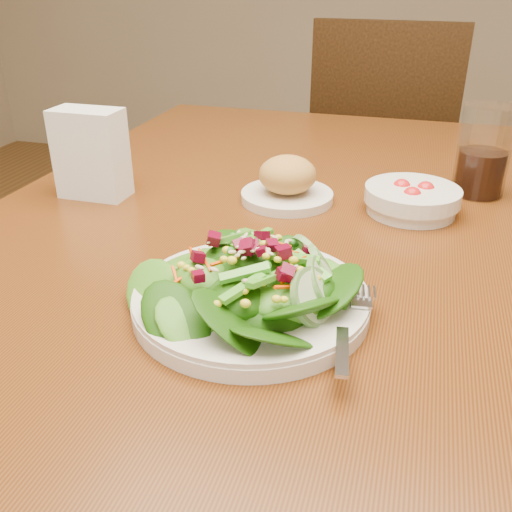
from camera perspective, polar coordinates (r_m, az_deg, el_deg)
name	(u,v)px	position (r m, az deg, el deg)	size (l,w,h in m)	color
dining_table	(270,277)	(0.91, 1.44, -2.08)	(0.90, 1.40, 0.75)	#603111
chair_far	(382,167)	(1.91, 12.45, 8.67)	(0.46, 0.47, 0.96)	black
salad_plate	(259,288)	(0.63, 0.30, -3.23)	(0.27, 0.26, 0.08)	silver
bread_plate	(287,183)	(0.93, 3.15, 7.30)	(0.15, 0.15, 0.08)	silver
tomato_bowl	(412,199)	(0.92, 15.32, 5.50)	(0.15, 0.15, 0.05)	silver
drinking_glass	(483,157)	(1.02, 21.72, 9.15)	(0.08, 0.08, 0.15)	silver
napkin_holder	(91,151)	(0.97, -16.20, 10.03)	(0.11, 0.06, 0.14)	white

